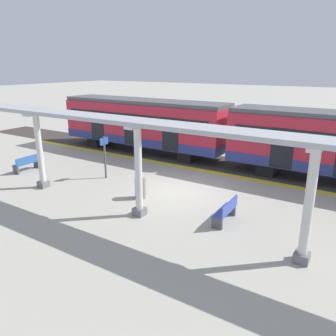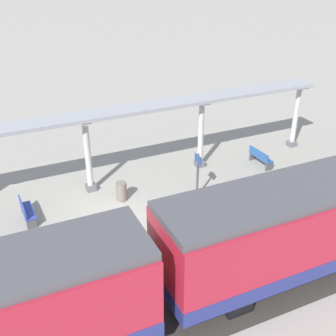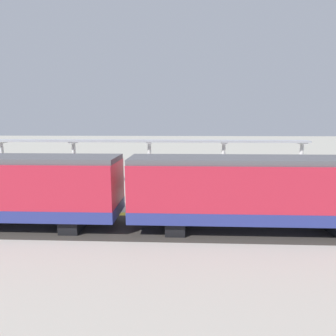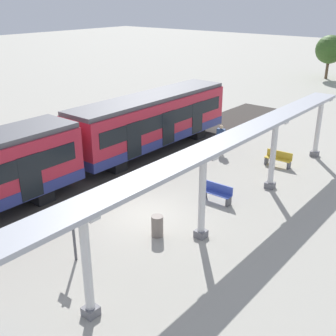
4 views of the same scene
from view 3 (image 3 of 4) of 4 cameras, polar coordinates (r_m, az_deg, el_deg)
name	(u,v)px [view 3 (image 3 of 4)]	position (r m, az deg, el deg)	size (l,w,h in m)	color
ground_plane	(146,198)	(18.03, -4.80, -6.45)	(176.00, 176.00, 0.00)	#A8A598
tactile_edge_strip	(139,214)	(14.89, -6.40, -9.99)	(0.49, 30.33, 0.01)	yellow
trackbed	(133,227)	(13.19, -7.63, -12.68)	(3.20, 42.33, 0.01)	#38332D
train_near_carriage	(256,192)	(12.95, 18.68, -5.04)	(2.65, 11.84, 3.48)	#B92236
canopy_pillar_nearest	(300,165)	(22.62, 26.94, 0.54)	(1.10, 0.44, 3.58)	slate
canopy_pillar_second	(223,165)	(20.85, 11.94, 0.70)	(1.10, 0.44, 3.58)	slate
canopy_pillar_third	(150,164)	(20.68, -4.05, 0.82)	(1.10, 0.44, 3.58)	slate
canopy_pillar_fourth	(75,164)	(22.17, -19.72, 0.87)	(1.10, 0.44, 3.58)	slate
canopy_pillar_fifth	(3,163)	(24.97, -32.32, 0.86)	(1.10, 0.44, 3.58)	slate
canopy_beam	(148,141)	(20.49, -4.37, 5.92)	(1.20, 24.42, 0.16)	#A8AAB2
bench_near_end	(32,183)	(22.83, -27.50, -2.93)	(1.52, 0.51, 0.86)	gold
bench_mid_platform	(107,184)	(20.31, -13.09, -3.53)	(1.51, 0.48, 0.86)	#344AAC
bench_far_end	(264,186)	(20.67, 20.31, -3.66)	(1.52, 0.51, 0.86)	#2C5AA1
trash_bin	(161,186)	(19.47, -1.44, -3.84)	(0.48, 0.48, 0.89)	slate
platform_info_sign	(206,178)	(18.14, 8.33, -2.09)	(0.56, 0.10, 2.20)	#4C4C51
passenger_waiting_near_edge	(2,186)	(19.50, -32.52, -3.41)	(0.53, 0.28, 1.75)	gray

